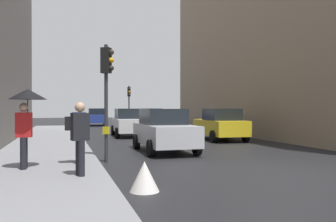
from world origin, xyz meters
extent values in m
plane|color=black|center=(0.00, 0.00, 0.00)|extent=(120.00, 120.00, 0.00)
cube|color=gray|center=(-6.60, 6.00, 0.08)|extent=(3.41, 40.00, 0.16)
cube|color=gray|center=(10.90, 11.42, 6.34)|extent=(12.00, 24.26, 12.69)
cylinder|color=#2D2D2D|center=(-0.24, 22.72, 1.89)|extent=(0.12, 0.12, 3.78)
cube|color=black|center=(-0.24, 22.72, 3.26)|extent=(0.24, 0.30, 0.84)
cube|color=yellow|center=(-0.24, 22.72, 1.05)|extent=(0.20, 0.16, 0.24)
sphere|color=#2D231E|center=(-0.24, 22.53, 3.52)|extent=(0.18, 0.18, 0.18)
sphere|color=orange|center=(-0.24, 22.53, 3.26)|extent=(0.18, 0.18, 0.18)
sphere|color=#2D231E|center=(-0.24, 22.53, 3.00)|extent=(0.18, 0.18, 0.18)
cylinder|color=#2D2D2D|center=(-4.60, 3.08, 1.94)|extent=(0.12, 0.12, 3.88)
cube|color=black|center=(-4.60, 3.08, 3.36)|extent=(0.38, 0.37, 0.84)
cube|color=yellow|center=(-4.60, 3.08, 1.05)|extent=(0.24, 0.26, 0.24)
sphere|color=#2D231E|center=(-4.44, 2.97, 3.62)|extent=(0.18, 0.18, 0.18)
sphere|color=orange|center=(-4.44, 2.97, 3.36)|extent=(0.18, 0.18, 0.18)
sphere|color=#2D231E|center=(-4.44, 2.97, 3.10)|extent=(0.18, 0.18, 0.18)
cube|color=#BCBCC1|center=(-1.98, 5.18, 0.72)|extent=(1.82, 4.21, 0.80)
cube|color=black|center=(-1.98, 5.43, 1.44)|extent=(1.61, 2.01, 0.64)
cylinder|color=black|center=(-1.09, 3.83, 0.32)|extent=(0.22, 0.64, 0.64)
cylinder|color=black|center=(-2.89, 3.84, 0.32)|extent=(0.22, 0.64, 0.64)
cylinder|color=black|center=(-1.07, 6.53, 0.32)|extent=(0.22, 0.64, 0.64)
cylinder|color=black|center=(-2.87, 6.54, 0.32)|extent=(0.22, 0.64, 0.64)
cube|color=navy|center=(-2.59, 28.31, 0.72)|extent=(1.93, 4.25, 0.80)
cube|color=black|center=(-2.58, 28.56, 1.44)|extent=(1.66, 2.05, 0.64)
cylinder|color=black|center=(-1.73, 26.93, 0.32)|extent=(0.24, 0.65, 0.64)
cylinder|color=black|center=(-3.53, 26.98, 0.32)|extent=(0.24, 0.65, 0.64)
cylinder|color=black|center=(-1.64, 29.63, 0.32)|extent=(0.24, 0.65, 0.64)
cylinder|color=black|center=(-3.44, 29.68, 0.32)|extent=(0.24, 0.65, 0.64)
cube|color=yellow|center=(2.48, 9.43, 0.72)|extent=(2.04, 4.30, 0.80)
cube|color=black|center=(2.47, 9.18, 1.44)|extent=(1.71, 2.09, 0.64)
cylinder|color=black|center=(1.66, 10.83, 0.32)|extent=(0.26, 0.65, 0.64)
cylinder|color=black|center=(3.46, 10.73, 0.32)|extent=(0.26, 0.65, 0.64)
cylinder|color=black|center=(1.51, 8.13, 0.32)|extent=(0.26, 0.65, 0.64)
cylinder|color=black|center=(3.30, 8.03, 0.32)|extent=(0.26, 0.65, 0.64)
cube|color=silver|center=(-1.91, 13.46, 0.72)|extent=(1.97, 4.27, 0.80)
cube|color=black|center=(-1.90, 13.71, 1.44)|extent=(1.68, 2.07, 0.64)
cylinder|color=black|center=(-1.07, 12.07, 0.32)|extent=(0.25, 0.65, 0.64)
cylinder|color=black|center=(-2.87, 12.15, 0.32)|extent=(0.25, 0.65, 0.64)
cylinder|color=black|center=(-0.96, 14.77, 0.32)|extent=(0.25, 0.65, 0.64)
cylinder|color=black|center=(-2.75, 14.84, 0.32)|extent=(0.25, 0.65, 0.64)
cube|color=#2D6038|center=(2.60, 25.95, 0.72)|extent=(1.83, 4.21, 0.80)
cube|color=black|center=(2.60, 25.70, 1.44)|extent=(1.61, 2.01, 0.64)
cylinder|color=black|center=(1.69, 27.30, 0.32)|extent=(0.22, 0.64, 0.64)
cylinder|color=black|center=(3.49, 27.31, 0.32)|extent=(0.22, 0.64, 0.64)
cylinder|color=black|center=(1.71, 24.60, 0.32)|extent=(0.22, 0.64, 0.64)
cylinder|color=black|center=(3.51, 24.61, 0.32)|extent=(0.22, 0.64, 0.64)
cylinder|color=black|center=(-6.96, 1.54, 0.58)|extent=(0.16, 0.16, 0.85)
cylinder|color=black|center=(-6.98, 1.34, 0.58)|extent=(0.16, 0.16, 0.85)
cube|color=red|center=(-6.97, 1.44, 1.34)|extent=(0.42, 0.29, 0.66)
sphere|color=tan|center=(-6.97, 1.44, 1.81)|extent=(0.24, 0.24, 0.24)
cylinder|color=black|center=(-6.87, 1.44, 1.59)|extent=(0.02, 0.02, 0.90)
cone|color=black|center=(-6.87, 1.44, 2.16)|extent=(1.00, 1.00, 0.28)
cylinder|color=black|center=(-5.52, 2.07, 0.58)|extent=(0.16, 0.16, 0.85)
cylinder|color=black|center=(-5.52, 1.87, 0.58)|extent=(0.16, 0.16, 0.85)
cube|color=navy|center=(-5.52, 1.97, 1.34)|extent=(0.40, 0.26, 0.66)
sphere|color=tan|center=(-5.52, 1.97, 1.81)|extent=(0.24, 0.24, 0.24)
cube|color=black|center=(-5.82, 1.97, 1.34)|extent=(0.20, 0.28, 0.40)
cylinder|color=black|center=(-5.60, 0.14, 0.58)|extent=(0.16, 0.16, 0.85)
cylinder|color=black|center=(-5.55, -0.05, 0.58)|extent=(0.16, 0.16, 0.85)
cube|color=black|center=(-5.57, 0.05, 1.34)|extent=(0.45, 0.35, 0.66)
sphere|color=tan|center=(-5.57, 0.05, 1.81)|extent=(0.24, 0.24, 0.24)
cone|color=silver|center=(-4.30, -1.33, 0.33)|extent=(0.64, 0.64, 0.65)
camera|label=1|loc=(-5.99, -8.71, 1.79)|focal=37.87mm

